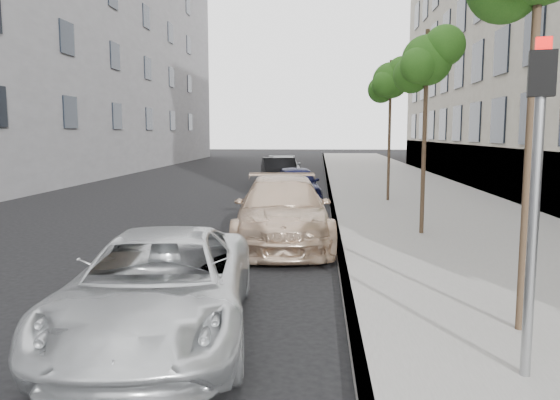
# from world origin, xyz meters

# --- Properties ---
(ground) EXTENTS (160.00, 160.00, 0.00)m
(ground) POSITION_xyz_m (0.00, 0.00, 0.00)
(ground) COLOR black
(ground) RESTS_ON ground
(sidewalk) EXTENTS (6.40, 72.00, 0.14)m
(sidewalk) POSITION_xyz_m (4.30, 24.00, 0.07)
(sidewalk) COLOR gray
(sidewalk) RESTS_ON ground
(curb) EXTENTS (0.15, 72.00, 0.14)m
(curb) POSITION_xyz_m (1.18, 24.00, 0.07)
(curb) COLOR #9E9B93
(curb) RESTS_ON ground
(tree_mid) EXTENTS (1.55, 1.35, 4.83)m
(tree_mid) POSITION_xyz_m (3.23, 8.00, 4.19)
(tree_mid) COLOR #38281C
(tree_mid) RESTS_ON sidewalk
(tree_far) EXTENTS (1.63, 1.43, 5.02)m
(tree_far) POSITION_xyz_m (3.23, 14.50, 4.35)
(tree_far) COLOR #38281C
(tree_far) RESTS_ON sidewalk
(signal_pole) EXTENTS (0.28, 0.24, 3.27)m
(signal_pole) POSITION_xyz_m (2.79, 0.18, 2.18)
(signal_pole) COLOR #939699
(signal_pole) RESTS_ON sidewalk
(minivan) EXTENTS (2.63, 4.86, 1.29)m
(minivan) POSITION_xyz_m (-1.23, 1.29, 0.65)
(minivan) COLOR silver
(minivan) RESTS_ON ground
(suv) EXTENTS (2.50, 5.35, 1.51)m
(suv) POSITION_xyz_m (-0.10, 7.18, 0.76)
(suv) COLOR #CDAF92
(suv) RESTS_ON ground
(sedan_blue) EXTENTS (2.07, 4.07, 1.33)m
(sedan_blue) POSITION_xyz_m (-0.10, 14.84, 0.66)
(sedan_blue) COLOR #111339
(sedan_blue) RESTS_ON ground
(sedan_black) EXTENTS (2.15, 4.40, 1.39)m
(sedan_black) POSITION_xyz_m (-1.11, 19.91, 0.69)
(sedan_black) COLOR black
(sedan_black) RESTS_ON ground
(sedan_rear) EXTENTS (2.33, 4.59, 1.28)m
(sedan_rear) POSITION_xyz_m (-1.20, 24.82, 0.64)
(sedan_rear) COLOR #B1B3B9
(sedan_rear) RESTS_ON ground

